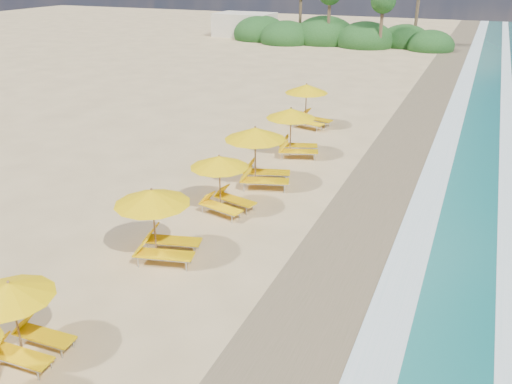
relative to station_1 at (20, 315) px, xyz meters
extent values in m
plane|color=#D5B17D|center=(2.26, 8.72, -1.15)|extent=(160.00, 160.00, 0.00)
cube|color=#826B4D|center=(6.26, 8.72, -1.15)|extent=(4.00, 160.00, 0.01)
cube|color=white|center=(7.76, 8.72, -1.12)|extent=(1.20, 160.00, 0.01)
cube|color=white|center=(10.76, 8.72, -1.13)|extent=(0.80, 160.00, 0.01)
cylinder|color=olive|center=(-0.16, -0.01, -0.17)|extent=(0.05, 0.05, 1.97)
cone|color=#FFC505|center=(-0.16, -0.01, 0.65)|extent=(2.10, 2.10, 0.40)
sphere|color=olive|center=(-0.16, -0.01, 0.87)|extent=(0.07, 0.07, 0.07)
cylinder|color=olive|center=(0.30, 5.20, 0.00)|extent=(0.06, 0.06, 2.30)
cone|color=#FFC505|center=(0.30, 5.20, 0.95)|extent=(2.87, 2.87, 0.46)
sphere|color=olive|center=(0.30, 5.20, 1.21)|extent=(0.08, 0.08, 0.08)
cylinder|color=olive|center=(0.58, 9.20, -0.09)|extent=(0.05, 0.05, 2.13)
cone|color=#FFC505|center=(0.58, 9.20, 0.80)|extent=(2.64, 2.64, 0.43)
sphere|color=olive|center=(0.58, 9.20, 1.03)|extent=(0.08, 0.08, 0.08)
cylinder|color=olive|center=(0.84, 11.98, 0.09)|extent=(0.06, 0.06, 2.49)
cone|color=#FFC505|center=(0.84, 11.98, 1.12)|extent=(3.20, 3.20, 0.50)
sphere|color=olive|center=(0.84, 11.98, 1.40)|extent=(0.09, 0.09, 0.09)
cylinder|color=olive|center=(0.92, 16.09, 0.00)|extent=(0.06, 0.06, 2.31)
cone|color=#FFC505|center=(0.92, 16.09, 0.96)|extent=(3.01, 3.01, 0.46)
sphere|color=olive|center=(0.92, 16.09, 1.22)|extent=(0.08, 0.08, 0.08)
cylinder|color=olive|center=(0.01, 21.25, 0.03)|extent=(0.06, 0.06, 2.37)
cone|color=#FFC505|center=(0.01, 21.25, 1.02)|extent=(2.97, 2.97, 0.48)
sphere|color=olive|center=(0.01, 21.25, 1.28)|extent=(0.08, 0.08, 0.08)
ellipsoid|color=#163D14|center=(-3.74, 53.72, -0.53)|extent=(6.40, 6.40, 4.16)
ellipsoid|color=#163D14|center=(-8.74, 54.72, -0.45)|extent=(7.20, 7.20, 4.68)
ellipsoid|color=#163D14|center=(-12.74, 52.72, -0.57)|extent=(6.00, 6.00, 3.90)
ellipsoid|color=#163D14|center=(0.26, 55.72, -0.61)|extent=(5.60, 5.60, 3.64)
ellipsoid|color=#163D14|center=(-16.74, 54.72, -0.51)|extent=(6.60, 6.60, 4.29)
ellipsoid|color=#163D14|center=(3.26, 53.72, -0.67)|extent=(5.00, 5.00, 3.25)
cylinder|color=brown|center=(-1.74, 51.72, 1.35)|extent=(0.36, 0.36, 5.00)
sphere|color=#163D14|center=(-1.74, 51.72, 3.85)|extent=(2.60, 2.60, 2.60)
cylinder|color=brown|center=(-7.74, 52.72, 1.65)|extent=(0.36, 0.36, 5.60)
cylinder|color=brown|center=(-11.74, 54.72, 1.95)|extent=(0.36, 0.36, 6.20)
cylinder|color=brown|center=(1.26, 55.72, 2.25)|extent=(0.36, 0.36, 6.80)
cube|color=beige|center=(-19.74, 56.72, 0.25)|extent=(7.00, 5.00, 2.80)
camera|label=1|loc=(9.10, -7.32, 7.57)|focal=37.55mm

